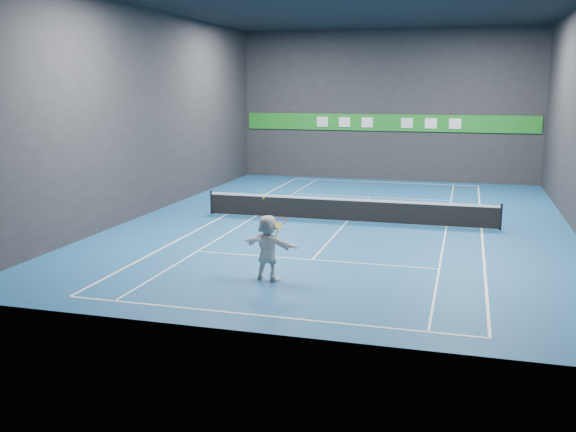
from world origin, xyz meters
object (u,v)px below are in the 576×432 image
(tennis_ball, at_px, (263,198))
(tennis_net, at_px, (347,209))
(player, at_px, (268,247))
(tennis_racket, at_px, (281,223))

(tennis_ball, bearing_deg, tennis_net, 83.94)
(tennis_ball, bearing_deg, player, -41.80)
(tennis_ball, height_order, tennis_net, tennis_ball)
(player, relative_size, tennis_net, 0.16)
(tennis_ball, xyz_separation_m, tennis_racket, (0.57, -0.12, -0.70))
(player, bearing_deg, tennis_ball, -27.63)
(tennis_ball, height_order, tennis_racket, tennis_ball)
(tennis_net, distance_m, tennis_racket, 8.95)
(player, distance_m, tennis_net, 8.96)
(tennis_ball, distance_m, tennis_net, 9.00)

